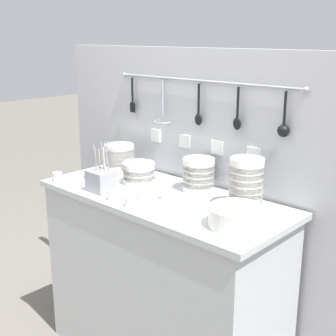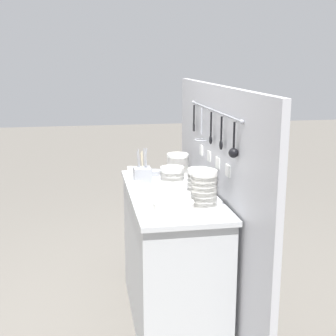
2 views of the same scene
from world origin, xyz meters
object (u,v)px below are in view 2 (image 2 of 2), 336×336
at_px(plate_stack, 173,209).
at_px(bowl_stack_wide_centre, 204,190).
at_px(cup_back_right, 139,190).
at_px(cup_front_right, 167,174).
at_px(cup_mid_row, 168,190).
at_px(bowl_stack_tall_left, 200,181).
at_px(cup_back_left, 130,170).
at_px(steel_mixing_bowl, 154,173).
at_px(cup_beside_plates, 154,188).
at_px(cup_centre, 137,185).
at_px(bowl_stack_short_front, 178,164).
at_px(cutlery_caddy, 142,175).
at_px(bowl_stack_back_corner, 172,175).

bearing_deg(plate_stack, bowl_stack_wide_centre, 114.36).
relative_size(cup_back_right, cup_front_right, 1.00).
relative_size(cup_mid_row, cup_back_right, 1.00).
height_order(bowl_stack_tall_left, cup_back_left, bowl_stack_tall_left).
relative_size(plate_stack, steel_mixing_bowl, 2.09).
bearing_deg(cup_beside_plates, cup_mid_row, 48.97).
distance_m(steel_mixing_bowl, cup_centre, 0.38).
bearing_deg(cup_back_left, cup_front_right, 53.98).
distance_m(steel_mixing_bowl, cup_beside_plates, 0.45).
height_order(bowl_stack_short_front, bowl_stack_wide_centre, bowl_stack_wide_centre).
relative_size(bowl_stack_tall_left, cup_mid_row, 3.49).
distance_m(steel_mixing_bowl, cutlery_caddy, 0.23).
distance_m(bowl_stack_short_front, steel_mixing_bowl, 0.19).
bearing_deg(cup_beside_plates, bowl_stack_short_front, 150.32).
distance_m(bowl_stack_tall_left, cup_centre, 0.44).
height_order(bowl_stack_tall_left, cup_front_right, bowl_stack_tall_left).
bearing_deg(steel_mixing_bowl, bowl_stack_tall_left, 21.64).
bearing_deg(plate_stack, cup_back_right, -164.04).
bearing_deg(cup_mid_row, bowl_stack_tall_left, 79.43).
height_order(bowl_stack_wide_centre, cup_centre, bowl_stack_wide_centre).
bearing_deg(cutlery_caddy, steel_mixing_bowl, 150.90).
xyz_separation_m(plate_stack, cup_mid_row, (-0.44, 0.05, -0.02)).
distance_m(bowl_stack_short_front, plate_stack, 0.98).
height_order(bowl_stack_tall_left, cup_back_right, bowl_stack_tall_left).
bearing_deg(bowl_stack_short_front, cup_front_right, -50.47).
xyz_separation_m(bowl_stack_short_front, cutlery_caddy, (0.20, -0.29, -0.02)).
bearing_deg(cup_back_left, bowl_stack_tall_left, 30.70).
bearing_deg(bowl_stack_wide_centre, cup_mid_row, -157.24).
relative_size(plate_stack, cup_mid_row, 4.84).
bearing_deg(cup_mid_row, cutlery_caddy, -157.36).
bearing_deg(cutlery_caddy, cup_front_right, 120.90).
bearing_deg(cup_centre, bowl_stack_back_corner, 109.24).
relative_size(bowl_stack_back_corner, bowl_stack_tall_left, 1.00).
xyz_separation_m(cup_beside_plates, cup_front_right, (-0.36, 0.15, 0.00)).
relative_size(plate_stack, cup_centre, 4.84).
height_order(cup_beside_plates, cup_front_right, same).
bearing_deg(bowl_stack_short_front, steel_mixing_bowl, -91.09).
distance_m(plate_stack, cup_back_left, 1.07).
bearing_deg(bowl_stack_wide_centre, bowl_stack_short_front, 178.97).
xyz_separation_m(plate_stack, cup_beside_plates, (-0.52, -0.04, -0.02)).
bearing_deg(cup_back_right, steel_mixing_bowl, 160.09).
xyz_separation_m(bowl_stack_wide_centre, cup_centre, (-0.52, -0.33, -0.09)).
bearing_deg(cup_beside_plates, cup_centre, -135.14).
bearing_deg(bowl_stack_tall_left, plate_stack, -31.63).
relative_size(cup_beside_plates, cup_centre, 1.00).
relative_size(bowl_stack_short_front, steel_mixing_bowl, 1.47).
bearing_deg(bowl_stack_short_front, bowl_stack_wide_centre, -1.03).
bearing_deg(bowl_stack_short_front, cup_centre, -45.50).
bearing_deg(cup_back_right, cup_mid_row, 75.97).
distance_m(cup_beside_plates, cup_back_right, 0.11).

